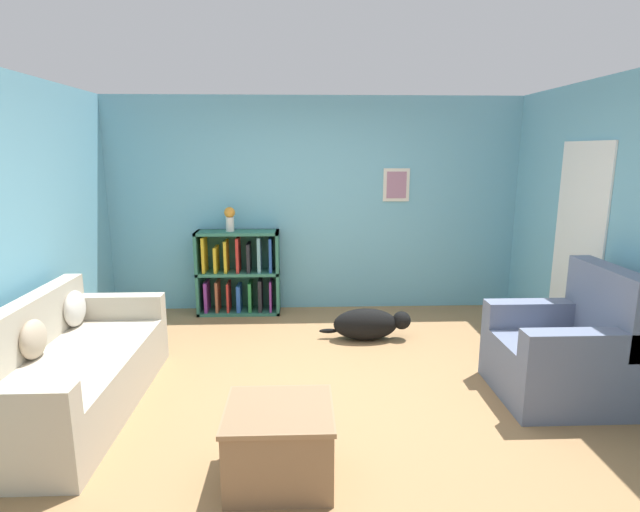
% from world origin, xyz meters
% --- Properties ---
extents(ground_plane, '(14.00, 14.00, 0.00)m').
position_xyz_m(ground_plane, '(0.00, 0.00, 0.00)').
color(ground_plane, '#997047').
extents(wall_back, '(5.60, 0.13, 2.60)m').
position_xyz_m(wall_back, '(0.00, 2.25, 1.30)').
color(wall_back, '#6BADC6').
rests_on(wall_back, ground_plane).
extents(wall_right, '(0.16, 5.00, 2.60)m').
position_xyz_m(wall_right, '(2.55, 0.02, 1.29)').
color(wall_right, '#6BADC6').
rests_on(wall_right, ground_plane).
extents(couch, '(0.91, 2.01, 0.83)m').
position_xyz_m(couch, '(-1.98, -0.30, 0.30)').
color(couch, '#B7AD99').
rests_on(couch, ground_plane).
extents(bookshelf, '(0.99, 0.33, 1.02)m').
position_xyz_m(bookshelf, '(-0.93, 2.03, 0.49)').
color(bookshelf, '#2D6B56').
rests_on(bookshelf, ground_plane).
extents(recliner_chair, '(0.91, 0.91, 1.08)m').
position_xyz_m(recliner_chair, '(1.94, -0.22, 0.37)').
color(recliner_chair, slate).
rests_on(recliner_chair, ground_plane).
extents(coffee_table, '(0.65, 0.58, 0.47)m').
position_xyz_m(coffee_table, '(-0.30, -1.19, 0.25)').
color(coffee_table, '#846647').
rests_on(coffee_table, ground_plane).
extents(dog, '(0.97, 0.30, 0.34)m').
position_xyz_m(dog, '(0.54, 1.07, 0.17)').
color(dog, black).
rests_on(dog, ground_plane).
extents(vase, '(0.13, 0.13, 0.29)m').
position_xyz_m(vase, '(-1.01, 2.01, 1.18)').
color(vase, silver).
rests_on(vase, bookshelf).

